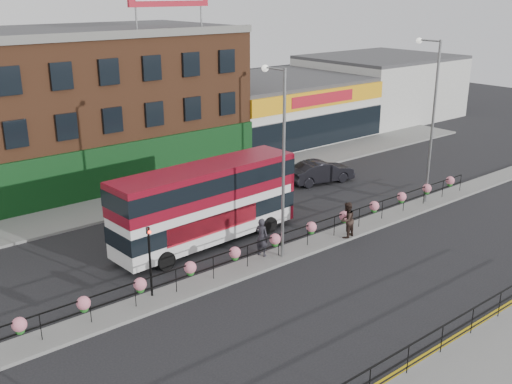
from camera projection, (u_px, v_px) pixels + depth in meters
ground at (293, 253)px, 30.61m from camera, size 120.00×120.00×0.00m
north_pavement at (169, 193)px, 39.36m from camera, size 60.00×4.00×0.15m
median at (293, 251)px, 30.58m from camera, size 60.00×1.60×0.15m
yellow_line_inner at (461, 332)px, 23.51m from camera, size 60.00×0.10×0.01m
yellow_line_outer at (465, 334)px, 23.38m from camera, size 60.00×0.10×0.01m
brick_building at (55, 107)px, 41.15m from camera, size 25.00×12.21×10.30m
supermarket at (274, 108)px, 53.94m from camera, size 15.00×12.25×5.30m
warehouse_east at (379, 86)px, 62.72m from camera, size 14.50×12.00×6.30m
median_railing at (294, 234)px, 30.27m from camera, size 30.04×0.56×1.23m
south_railing at (443, 333)px, 21.71m from camera, size 20.04×0.05×1.12m
double_decker_bus at (207, 197)px, 30.94m from camera, size 10.65×3.05×4.26m
car at (321, 172)px, 41.52m from camera, size 3.61×5.41×1.55m
pedestrian_a at (262, 237)px, 29.65m from camera, size 0.98×0.88×1.97m
pedestrian_b at (347, 220)px, 31.86m from camera, size 1.22×1.08×1.97m
lamp_column_west at (280, 148)px, 28.29m from camera, size 0.33×1.63×9.30m
lamp_column_east at (431, 108)px, 35.86m from camera, size 0.36×1.74×9.92m
traffic_light_median at (149, 247)px, 25.29m from camera, size 0.15×0.28×3.65m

